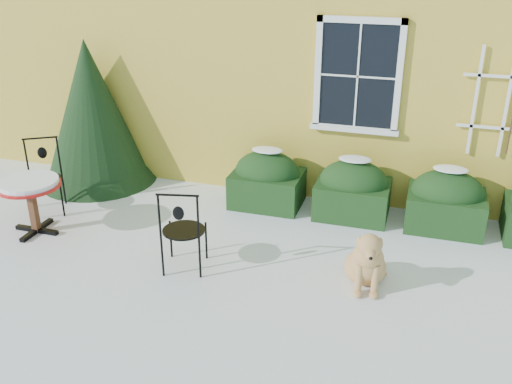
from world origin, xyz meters
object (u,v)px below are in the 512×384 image
(patio_chair_far, at_px, (44,176))
(patio_chair_near, at_px, (183,229))
(evergreen_shrub, at_px, (94,126))
(dog, at_px, (367,262))
(bistro_table, at_px, (30,189))

(patio_chair_far, bearing_deg, patio_chair_near, -51.33)
(evergreen_shrub, height_order, dog, evergreen_shrub)
(evergreen_shrub, relative_size, dog, 2.64)
(evergreen_shrub, relative_size, patio_chair_far, 2.14)
(evergreen_shrub, height_order, patio_chair_near, evergreen_shrub)
(evergreen_shrub, distance_m, dog, 5.17)
(evergreen_shrub, xyz_separation_m, patio_chair_near, (2.56, -2.24, -0.40))
(bistro_table, xyz_separation_m, dog, (4.56, -0.02, -0.34))
(patio_chair_far, relative_size, dog, 1.23)
(patio_chair_near, height_order, dog, patio_chair_near)
(bistro_table, distance_m, dog, 4.57)
(dog, bearing_deg, evergreen_shrub, 147.15)
(evergreen_shrub, distance_m, patio_chair_near, 3.42)
(bistro_table, relative_size, dog, 0.95)
(evergreen_shrub, relative_size, patio_chair_near, 2.14)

